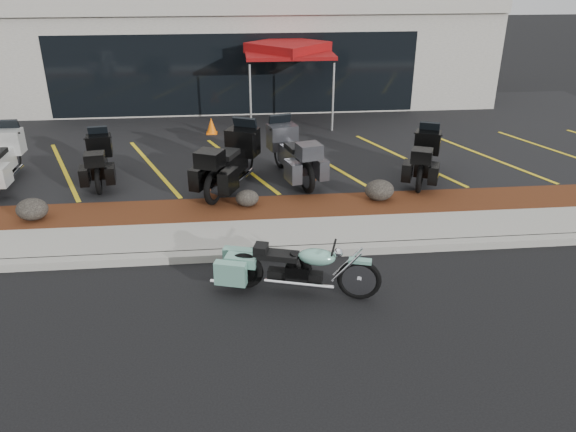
{
  "coord_description": "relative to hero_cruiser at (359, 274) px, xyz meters",
  "views": [
    {
      "loc": [
        -0.07,
        -8.15,
        5.05
      ],
      "look_at": [
        0.84,
        1.2,
        0.67
      ],
      "focal_mm": 35.0,
      "sensor_mm": 36.0,
      "label": 1
    }
  ],
  "objects": [
    {
      "name": "touring_black_mid",
      "position": [
        -1.64,
        5.4,
        0.41
      ],
      "size": [
        1.9,
        2.68,
        1.46
      ],
      "primitive_type": null,
      "rotation": [
        0.0,
        0.0,
        1.15
      ],
      "color": "black",
      "rests_on": "upper_lot"
    },
    {
      "name": "mulch_bed",
      "position": [
        -1.79,
        3.44,
        -0.39
      ],
      "size": [
        24.0,
        1.2,
        0.16
      ],
      "primitive_type": "cube",
      "color": "#3A1C0D",
      "rests_on": "ground"
    },
    {
      "name": "traffic_cone",
      "position": [
        -2.57,
        9.1,
        -0.08
      ],
      "size": [
        0.4,
        0.4,
        0.48
      ],
      "primitive_type": "cone",
      "rotation": [
        0.0,
        0.0,
        0.37
      ],
      "color": "orange",
      "rests_on": "upper_lot"
    },
    {
      "name": "touring_white",
      "position": [
        -7.31,
        6.19,
        0.35
      ],
      "size": [
        0.9,
        2.32,
        1.34
      ],
      "primitive_type": null,
      "rotation": [
        0.0,
        0.0,
        1.58
      ],
      "color": "beige",
      "rests_on": "upper_lot"
    },
    {
      "name": "upper_lot",
      "position": [
        -1.79,
        8.84,
        -0.4
      ],
      "size": [
        26.0,
        9.6,
        0.15
      ],
      "primitive_type": "cube",
      "color": "black",
      "rests_on": "ground"
    },
    {
      "name": "curb",
      "position": [
        -1.79,
        1.54,
        -0.4
      ],
      "size": [
        24.0,
        0.25,
        0.15
      ],
      "primitive_type": "cube",
      "color": "gray",
      "rests_on": "ground"
    },
    {
      "name": "boulder_left",
      "position": [
        -6.03,
        3.28,
        -0.09
      ],
      "size": [
        0.63,
        0.53,
        0.45
      ],
      "primitive_type": "ellipsoid",
      "color": "black",
      "rests_on": "mulch_bed"
    },
    {
      "name": "dealership_building",
      "position": [
        -1.79,
        15.11,
        1.54
      ],
      "size": [
        18.0,
        8.16,
        4.0
      ],
      "color": "#9A968B",
      "rests_on": "ground"
    },
    {
      "name": "touring_black_rear",
      "position": [
        2.85,
        5.36,
        0.3
      ],
      "size": [
        1.59,
        2.27,
        1.24
      ],
      "primitive_type": null,
      "rotation": [
        0.0,
        0.0,
        1.16
      ],
      "color": "black",
      "rests_on": "upper_lot"
    },
    {
      "name": "boulder_mid",
      "position": [
        -1.67,
        3.55,
        -0.13
      ],
      "size": [
        0.5,
        0.42,
        0.35
      ],
      "primitive_type": "ellipsoid",
      "color": "black",
      "rests_on": "mulch_bed"
    },
    {
      "name": "touring_black_front",
      "position": [
        -5.17,
        5.99,
        0.27
      ],
      "size": [
        1.05,
        2.11,
        1.18
      ],
      "primitive_type": null,
      "rotation": [
        0.0,
        0.0,
        1.71
      ],
      "color": "black",
      "rests_on": "upper_lot"
    },
    {
      "name": "hero_cruiser",
      "position": [
        0.0,
        0.0,
        0.0
      ],
      "size": [
        2.75,
        1.41,
        0.94
      ],
      "primitive_type": null,
      "rotation": [
        0.0,
        0.0,
        -0.29
      ],
      "color": "#70AF9B",
      "rests_on": "ground"
    },
    {
      "name": "ground",
      "position": [
        -1.79,
        0.64,
        -0.47
      ],
      "size": [
        90.0,
        90.0,
        0.0
      ],
      "primitive_type": "plane",
      "color": "black",
      "rests_on": "ground"
    },
    {
      "name": "touring_grey",
      "position": [
        -0.76,
        5.86,
        0.38
      ],
      "size": [
        1.52,
        2.56,
        1.4
      ],
      "primitive_type": null,
      "rotation": [
        0.0,
        0.0,
        1.84
      ],
      "color": "#2D2E32",
      "rests_on": "upper_lot"
    },
    {
      "name": "sidewalk",
      "position": [
        -1.79,
        2.24,
        -0.4
      ],
      "size": [
        24.0,
        1.2,
        0.15
      ],
      "primitive_type": "cube",
      "color": "gray",
      "rests_on": "ground"
    },
    {
      "name": "boulder_right",
      "position": [
        1.22,
        3.59,
        -0.08
      ],
      "size": [
        0.64,
        0.54,
        0.46
      ],
      "primitive_type": "ellipsoid",
      "color": "black",
      "rests_on": "mulch_bed"
    },
    {
      "name": "popup_canopy",
      "position": [
        -0.14,
        10.29,
        1.92
      ],
      "size": [
        3.51,
        3.51,
        2.48
      ],
      "rotation": [
        0.0,
        0.0,
        0.42
      ],
      "color": "silver",
      "rests_on": "upper_lot"
    }
  ]
}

